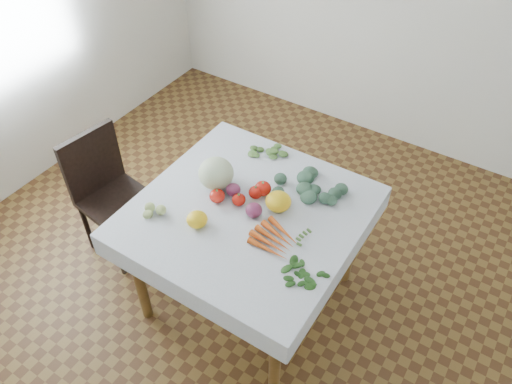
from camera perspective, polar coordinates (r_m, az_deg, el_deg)
ground at (r=3.16m, az=-0.76°, el=-11.68°), size 4.00×4.00×0.00m
table at (r=2.65m, az=-0.89°, el=-3.61°), size 1.00×1.00×0.75m
tablecloth at (r=2.57m, az=-0.92°, el=-2.11°), size 1.12×1.12×0.01m
chair at (r=3.22m, az=-16.71°, el=0.57°), size 0.44×0.44×0.85m
cabbage at (r=2.66m, az=-4.59°, el=2.14°), size 0.23×0.23×0.17m
tomato_a at (r=2.63m, az=0.78°, el=0.40°), size 0.10×0.10×0.08m
tomato_b at (r=2.58m, az=-1.98°, el=-0.87°), size 0.08×0.08×0.06m
tomato_c at (r=2.60m, az=-4.46°, el=-0.46°), size 0.10×0.10×0.07m
tomato_d at (r=2.62m, az=-0.03°, el=-0.03°), size 0.09×0.09×0.07m
heirloom_back at (r=2.55m, az=2.57°, el=-1.09°), size 0.14×0.14×0.09m
heirloom_front at (r=2.49m, az=-6.75°, el=-3.13°), size 0.14×0.14×0.07m
onion_a at (r=2.63m, az=-2.62°, el=0.26°), size 0.09×0.09×0.07m
onion_b at (r=2.52m, az=-0.25°, el=-2.08°), size 0.11×0.11×0.07m
tomatillo_cluster at (r=2.57m, az=-11.43°, el=-2.60°), size 0.09×0.10×0.04m
carrot_bunch at (r=2.42m, az=2.08°, el=-5.43°), size 0.22×0.21×0.03m
kale_bunch at (r=2.67m, az=5.76°, el=0.40°), size 0.32×0.32×0.05m
basil_bunch at (r=2.30m, az=5.38°, el=-9.77°), size 0.21×0.18×0.01m
dill_bunch at (r=2.92m, az=1.42°, el=4.74°), size 0.18×0.18×0.02m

